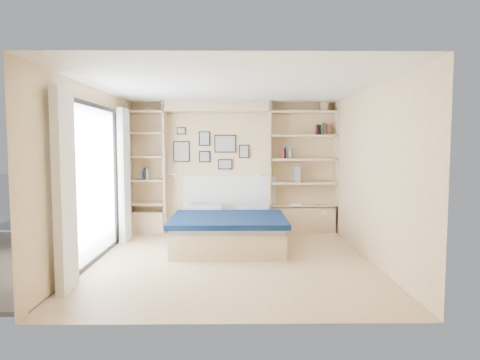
{
  "coord_description": "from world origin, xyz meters",
  "views": [
    {
      "loc": [
        0.05,
        -6.12,
        1.66
      ],
      "look_at": [
        0.12,
        0.9,
        1.1
      ],
      "focal_mm": 32.0,
      "sensor_mm": 36.0,
      "label": 1
    }
  ],
  "objects": [
    {
      "name": "shelf_decor",
      "position": [
        1.07,
        2.07,
        1.68
      ],
      "size": [
        3.57,
        0.23,
        2.03
      ],
      "color": "#A51E1E",
      "rests_on": "ground"
    },
    {
      "name": "ground",
      "position": [
        0.0,
        0.0,
        0.0
      ],
      "size": [
        4.5,
        4.5,
        0.0
      ],
      "primitive_type": "plane",
      "color": "tan",
      "rests_on": "ground"
    },
    {
      "name": "photo_gallery",
      "position": [
        -0.45,
        2.22,
        1.6
      ],
      "size": [
        1.48,
        0.02,
        0.82
      ],
      "color": "black",
      "rests_on": "ground"
    },
    {
      "name": "deck_chair",
      "position": [
        -3.47,
        0.9,
        0.39
      ],
      "size": [
        0.54,
        0.84,
        0.81
      ],
      "rotation": [
        0.0,
        0.0,
        -0.07
      ],
      "color": "tan",
      "rests_on": "ground"
    },
    {
      "name": "reading_lamps",
      "position": [
        -0.3,
        2.0,
        1.1
      ],
      "size": [
        1.92,
        0.12,
        0.15
      ],
      "color": "silver",
      "rests_on": "ground"
    },
    {
      "name": "bed",
      "position": [
        -0.07,
        0.99,
        0.28
      ],
      "size": [
        1.81,
        2.38,
        1.07
      ],
      "color": "tan",
      "rests_on": "ground"
    },
    {
      "name": "room_shell",
      "position": [
        -0.39,
        1.52,
        1.08
      ],
      "size": [
        4.5,
        4.5,
        4.5
      ],
      "color": "beige",
      "rests_on": "ground"
    }
  ]
}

